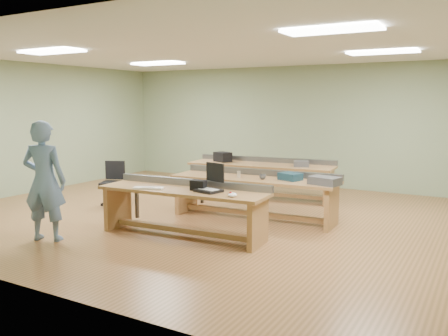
% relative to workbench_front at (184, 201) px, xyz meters
% --- Properties ---
extents(floor, '(10.00, 10.00, 0.00)m').
position_rel_workbench_front_xyz_m(floor, '(-0.17, 1.36, -0.55)').
color(floor, '#8F5C36').
rests_on(floor, ground).
extents(ceiling, '(10.00, 10.00, 0.00)m').
position_rel_workbench_front_xyz_m(ceiling, '(-0.17, 1.36, 2.45)').
color(ceiling, silver).
rests_on(ceiling, wall_back).
extents(wall_back, '(10.00, 0.04, 3.00)m').
position_rel_workbench_front_xyz_m(wall_back, '(-0.17, 5.36, 0.95)').
color(wall_back, gray).
rests_on(wall_back, floor).
extents(wall_front, '(10.00, 0.04, 3.00)m').
position_rel_workbench_front_xyz_m(wall_front, '(-0.17, -2.64, 0.95)').
color(wall_front, gray).
rests_on(wall_front, floor).
extents(wall_left, '(0.04, 8.00, 3.00)m').
position_rel_workbench_front_xyz_m(wall_left, '(-5.17, 1.36, 0.95)').
color(wall_left, gray).
rests_on(wall_left, floor).
extents(fluor_panels, '(6.20, 3.50, 0.03)m').
position_rel_workbench_front_xyz_m(fluor_panels, '(-0.17, 1.36, 2.42)').
color(fluor_panels, white).
rests_on(fluor_panels, ceiling).
extents(workbench_front, '(2.79, 0.89, 0.86)m').
position_rel_workbench_front_xyz_m(workbench_front, '(0.00, 0.00, 0.00)').
color(workbench_front, '#9B6541').
rests_on(workbench_front, floor).
extents(workbench_mid, '(3.07, 0.98, 0.86)m').
position_rel_workbench_front_xyz_m(workbench_mid, '(0.47, 1.57, 0.01)').
color(workbench_mid, '#9B6541').
rests_on(workbench_mid, floor).
extents(workbench_back, '(3.27, 1.19, 0.86)m').
position_rel_workbench_front_xyz_m(workbench_back, '(-0.26, 3.38, 0.01)').
color(workbench_back, '#9B6541').
rests_on(workbench_back, floor).
extents(person, '(0.78, 0.65, 1.83)m').
position_rel_workbench_front_xyz_m(person, '(-1.68, -1.24, 0.36)').
color(person, '#6478A4').
rests_on(person, floor).
extents(laptop_base, '(0.42, 0.37, 0.04)m').
position_rel_workbench_front_xyz_m(laptop_base, '(0.47, -0.03, 0.22)').
color(laptop_base, black).
rests_on(laptop_base, workbench_front).
extents(laptop_screen, '(0.36, 0.10, 0.29)m').
position_rel_workbench_front_xyz_m(laptop_screen, '(0.51, 0.11, 0.48)').
color(laptop_screen, black).
rests_on(laptop_screen, laptop_base).
extents(keyboard, '(0.49, 0.32, 0.03)m').
position_rel_workbench_front_xyz_m(keyboard, '(-0.48, -0.27, 0.21)').
color(keyboard, beige).
rests_on(keyboard, workbench_front).
extents(trackball_mouse, '(0.14, 0.16, 0.06)m').
position_rel_workbench_front_xyz_m(trackball_mouse, '(0.97, -0.18, 0.23)').
color(trackball_mouse, white).
rests_on(trackball_mouse, workbench_front).
extents(camera_bag, '(0.25, 0.17, 0.16)m').
position_rel_workbench_front_xyz_m(camera_bag, '(0.27, 0.01, 0.28)').
color(camera_bag, black).
rests_on(camera_bag, workbench_front).
extents(task_chair, '(0.64, 0.64, 0.90)m').
position_rel_workbench_front_xyz_m(task_chair, '(-2.52, 1.12, -0.22)').
color(task_chair, black).
rests_on(task_chair, floor).
extents(parts_bin_teal, '(0.43, 0.38, 0.13)m').
position_rel_workbench_front_xyz_m(parts_bin_teal, '(1.13, 1.62, 0.26)').
color(parts_bin_teal, '#133140').
rests_on(parts_bin_teal, workbench_mid).
extents(parts_bin_grey, '(0.54, 0.41, 0.13)m').
position_rel_workbench_front_xyz_m(parts_bin_grey, '(1.79, 1.47, 0.26)').
color(parts_bin_grey, '#3B3B3E').
rests_on(parts_bin_grey, workbench_mid).
extents(mug, '(0.14, 0.14, 0.09)m').
position_rel_workbench_front_xyz_m(mug, '(0.67, 1.46, 0.24)').
color(mug, '#3B3B3E').
rests_on(mug, workbench_mid).
extents(drinks_can, '(0.07, 0.07, 0.12)m').
position_rel_workbench_front_xyz_m(drinks_can, '(0.21, 1.43, 0.25)').
color(drinks_can, white).
rests_on(drinks_can, workbench_mid).
extents(storage_box_back, '(0.46, 0.40, 0.22)m').
position_rel_workbench_front_xyz_m(storage_box_back, '(-1.19, 3.28, 0.30)').
color(storage_box_back, black).
rests_on(storage_box_back, workbench_back).
extents(tray_back, '(0.37, 0.33, 0.12)m').
position_rel_workbench_front_xyz_m(tray_back, '(0.67, 3.35, 0.26)').
color(tray_back, '#3B3B3E').
rests_on(tray_back, workbench_back).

